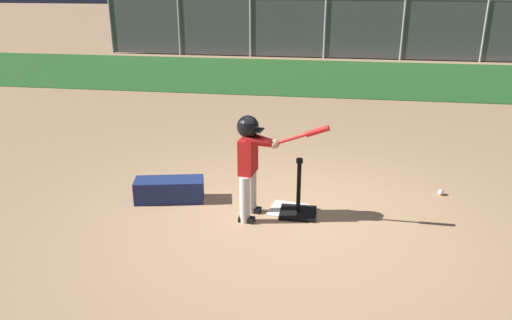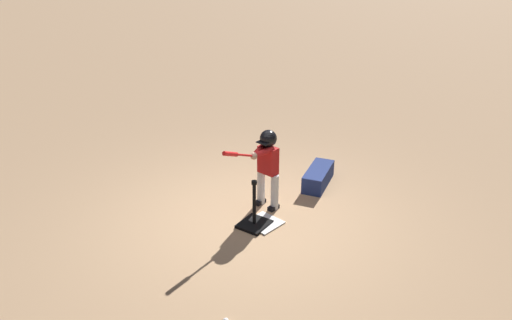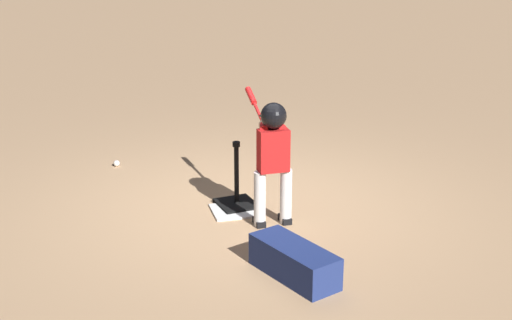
{
  "view_description": "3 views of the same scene",
  "coord_description": "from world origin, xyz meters",
  "views": [
    {
      "loc": [
        0.4,
        -5.16,
        2.63
      ],
      "look_at": [
        -0.41,
        -0.07,
        0.73
      ],
      "focal_mm": 35.0,
      "sensor_mm": 36.0,
      "label": 1
    },
    {
      "loc": [
        4.97,
        3.49,
        3.74
      ],
      "look_at": [
        -0.5,
        -0.23,
        0.7
      ],
      "focal_mm": 35.0,
      "sensor_mm": 36.0,
      "label": 2
    },
    {
      "loc": [
        -6.27,
        2.69,
        2.79
      ],
      "look_at": [
        -0.52,
        0.17,
        0.69
      ],
      "focal_mm": 50.0,
      "sensor_mm": 36.0,
      "label": 3
    }
  ],
  "objects": [
    {
      "name": "equipment_bag",
      "position": [
        -1.55,
        0.27,
        0.14
      ],
      "size": [
        0.89,
        0.5,
        0.28
      ],
      "primitive_type": "cube",
      "rotation": [
        0.0,
        0.0,
        0.22
      ],
      "color": "navy",
      "rests_on": "ground_plane"
    },
    {
      "name": "batter_child",
      "position": [
        -0.47,
        -0.02,
        0.77
      ],
      "size": [
        1.01,
        0.39,
        1.21
      ],
      "color": "silver",
      "rests_on": "ground_plane"
    },
    {
      "name": "home_plate",
      "position": [
        -0.06,
        0.21,
        0.01
      ],
      "size": [
        0.5,
        0.5,
        0.02
      ],
      "primitive_type": "cube",
      "rotation": [
        0.0,
        0.0,
        -0.16
      ],
      "color": "white",
      "rests_on": "ground_plane"
    },
    {
      "name": "batting_tee",
      "position": [
        0.06,
        0.13,
        0.1
      ],
      "size": [
        0.42,
        0.38,
        0.7
      ],
      "color": "black",
      "rests_on": "ground_plane"
    },
    {
      "name": "ground_plane",
      "position": [
        0.0,
        0.0,
        0.0
      ],
      "size": [
        90.0,
        90.0,
        0.0
      ],
      "primitive_type": "plane",
      "color": "tan"
    }
  ]
}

